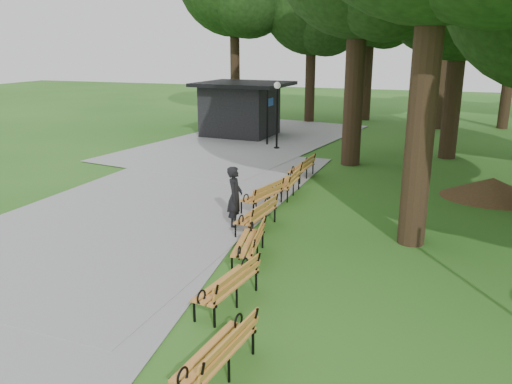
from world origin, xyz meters
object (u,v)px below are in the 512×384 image
(bench_2, at_px, (248,243))
(kiosk, at_px, (240,109))
(lamp_post, at_px, (277,101))
(bench_5, at_px, (287,183))
(person, at_px, (235,197))
(bench_0, at_px, (216,353))
(bench_3, at_px, (256,215))
(bench_6, at_px, (301,168))
(dirt_mound, at_px, (492,188))
(bench_4, at_px, (262,195))
(bench_1, at_px, (227,285))

(bench_2, bearing_deg, kiosk, -168.13)
(lamp_post, xyz_separation_m, bench_5, (2.69, -7.57, -1.90))
(person, height_order, lamp_post, lamp_post)
(bench_2, bearing_deg, bench_0, 4.15)
(bench_0, bearing_deg, bench_3, -159.09)
(bench_6, bearing_deg, bench_0, 12.19)
(person, height_order, bench_5, person)
(person, xyz_separation_m, bench_6, (0.44, 5.79, -0.43))
(bench_0, distance_m, bench_3, 6.61)
(person, relative_size, lamp_post, 0.54)
(kiosk, height_order, bench_0, kiosk)
(dirt_mound, distance_m, bench_3, 8.51)
(bench_2, height_order, bench_4, same)
(dirt_mound, xyz_separation_m, bench_0, (-4.87, -11.95, 0.09))
(kiosk, relative_size, bench_1, 2.52)
(kiosk, distance_m, bench_0, 21.96)
(bench_3, relative_size, bench_4, 1.00)
(bench_4, xyz_separation_m, bench_6, (0.24, 4.00, 0.00))
(bench_1, bearing_deg, kiosk, -151.44)
(bench_1, bearing_deg, bench_6, -165.51)
(lamp_post, xyz_separation_m, bench_2, (3.33, -13.19, -1.90))
(person, distance_m, bench_2, 2.43)
(person, distance_m, dirt_mound, 8.98)
(lamp_post, height_order, dirt_mound, lamp_post)
(lamp_post, xyz_separation_m, bench_1, (3.69, -15.39, -1.90))
(person, height_order, dirt_mound, person)
(bench_0, bearing_deg, bench_6, -164.67)
(bench_1, xyz_separation_m, bench_4, (-1.32, 6.08, 0.00))
(kiosk, bearing_deg, lamp_post, -40.34)
(dirt_mound, xyz_separation_m, bench_1, (-5.59, -9.76, 0.09))
(kiosk, bearing_deg, bench_1, -65.66)
(bench_2, bearing_deg, bench_4, -175.86)
(kiosk, height_order, lamp_post, lamp_post)
(kiosk, distance_m, bench_1, 19.66)
(bench_1, relative_size, bench_4, 1.00)
(dirt_mound, distance_m, bench_2, 9.62)
(dirt_mound, distance_m, bench_0, 12.90)
(dirt_mound, distance_m, bench_6, 6.68)
(bench_3, relative_size, bench_6, 1.00)
(bench_0, bearing_deg, bench_5, -163.29)
(bench_1, distance_m, bench_6, 10.14)
(kiosk, distance_m, bench_6, 10.16)
(dirt_mound, xyz_separation_m, bench_3, (-6.46, -5.53, 0.09))
(bench_3, bearing_deg, dirt_mound, 136.25)
(bench_4, bearing_deg, kiosk, -142.29)
(person, distance_m, lamp_post, 11.40)
(lamp_post, distance_m, dirt_mound, 11.03)
(dirt_mound, relative_size, bench_5, 1.46)
(kiosk, height_order, bench_1, kiosk)
(dirt_mound, xyz_separation_m, bench_5, (-6.59, -1.94, 0.09))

